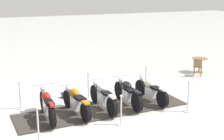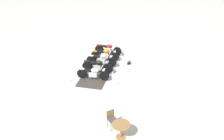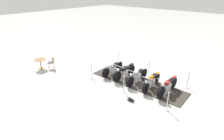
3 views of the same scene
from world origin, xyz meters
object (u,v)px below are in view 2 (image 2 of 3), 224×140
(cafe_chair_near_table, at_px, (112,118))
(stanchion_right_front, at_px, (112,83))
(cafe_table, at_px, (121,128))
(motorcycle_copper, at_px, (105,54))
(stanchion_left_rear, at_px, (93,47))
(stanchion_right_mid, at_px, (121,64))
(motorcycle_chrome, at_px, (102,60))
(motorcycle_black, at_px, (98,66))
(stanchion_right_rear, at_px, (127,49))
(motorcycle_maroon, at_px, (108,49))
(stanchion_left_front, at_px, (68,76))
(info_placard, at_px, (129,63))
(stanchion_left_mid, at_px, (83,60))
(motorcycle_cream, at_px, (94,73))

(cafe_chair_near_table, bearing_deg, stanchion_right_front, 148.58)
(stanchion_right_front, height_order, cafe_table, stanchion_right_front)
(motorcycle_copper, relative_size, stanchion_left_rear, 2.08)
(stanchion_right_mid, distance_m, cafe_chair_near_table, 6.14)
(stanchion_right_front, distance_m, stanchion_left_rear, 6.02)
(stanchion_left_rear, bearing_deg, stanchion_right_mid, -41.36)
(motorcycle_chrome, distance_m, stanchion_right_front, 3.00)
(cafe_table, bearing_deg, motorcycle_black, 116.96)
(cafe_table, bearing_deg, stanchion_right_rear, 99.41)
(motorcycle_black, bearing_deg, stanchion_right_rear, 71.03)
(stanchion_left_rear, distance_m, cafe_chair_near_table, 9.46)
(motorcycle_maroon, relative_size, stanchion_left_rear, 2.09)
(motorcycle_black, distance_m, stanchion_left_rear, 3.94)
(stanchion_right_mid, bearing_deg, cafe_chair_near_table, -81.60)
(cafe_table, bearing_deg, stanchion_left_front, 137.36)
(stanchion_left_front, height_order, stanchion_right_mid, stanchion_left_front)
(info_placard, bearing_deg, stanchion_left_rear, -119.02)
(info_placard, bearing_deg, stanchion_right_rear, -166.10)
(motorcycle_maroon, bearing_deg, motorcycle_chrome, -86.99)
(stanchion_left_mid, xyz_separation_m, stanchion_left_rear, (-0.06, 2.64, -0.04))
(motorcycle_maroon, distance_m, cafe_table, 9.11)
(stanchion_right_front, bearing_deg, info_placard, 83.85)
(motorcycle_black, relative_size, stanchion_right_rear, 2.08)
(motorcycle_black, relative_size, stanchion_right_mid, 2.02)
(motorcycle_black, distance_m, stanchion_right_rear, 3.92)
(cafe_chair_near_table, bearing_deg, cafe_table, -0.00)
(motorcycle_maroon, bearing_deg, stanchion_right_rear, 27.18)
(stanchion_right_mid, xyz_separation_m, info_placard, (0.44, 0.82, -0.29))
(stanchion_left_front, xyz_separation_m, stanchion_left_mid, (-0.06, 2.64, -0.05))
(motorcycle_maroon, height_order, stanchion_left_front, stanchion_left_front)
(motorcycle_copper, distance_m, motorcycle_maroon, 1.00)
(motorcycle_cream, xyz_separation_m, stanchion_right_mid, (1.35, 2.04, -0.12))
(stanchion_right_rear, relative_size, info_placard, 2.62)
(motorcycle_chrome, height_order, motorcycle_maroon, motorcycle_maroon)
(stanchion_left_front, bearing_deg, stanchion_right_front, 1.38)
(stanchion_right_front, relative_size, stanchion_right_rear, 0.99)
(stanchion_right_mid, height_order, stanchion_right_rear, stanchion_right_mid)
(motorcycle_cream, relative_size, motorcycle_maroon, 0.98)
(stanchion_left_mid, height_order, cafe_table, stanchion_left_mid)
(info_placard, bearing_deg, motorcycle_copper, -96.26)
(motorcycle_maroon, distance_m, stanchion_left_front, 4.88)
(motorcycle_black, distance_m, motorcycle_copper, 2.02)
(cafe_chair_near_table, bearing_deg, stanchion_left_front, -177.36)
(stanchion_right_front, relative_size, info_placard, 2.60)
(motorcycle_chrome, bearing_deg, cafe_chair_near_table, -69.99)
(cafe_table, xyz_separation_m, cafe_chair_near_table, (-0.58, 0.58, -0.04))
(stanchion_right_rear, height_order, stanchion_left_mid, stanchion_right_rear)
(stanchion_left_front, height_order, stanchion_right_front, stanchion_left_front)
(stanchion_left_front, distance_m, cafe_chair_near_table, 5.00)
(motorcycle_cream, xyz_separation_m, info_placard, (1.79, 2.86, -0.41))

